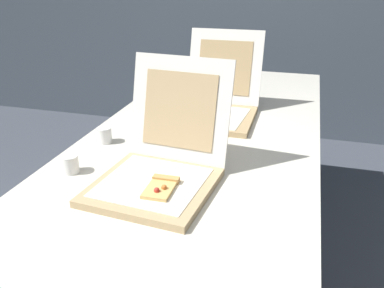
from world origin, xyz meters
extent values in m
cube|color=silver|center=(0.00, 0.64, 0.71)|extent=(0.88, 2.34, 0.03)
cylinder|color=gray|center=(-0.37, 1.75, 0.35)|extent=(0.04, 0.04, 0.69)
cylinder|color=gray|center=(0.37, 1.75, 0.35)|extent=(0.04, 0.04, 0.69)
cube|color=tan|center=(-0.03, 0.24, 0.73)|extent=(0.36, 0.36, 0.02)
cube|color=silver|center=(-0.04, 0.25, 0.75)|extent=(0.31, 0.31, 0.00)
cube|color=white|center=(-0.02, 0.45, 0.91)|extent=(0.34, 0.12, 0.33)
cube|color=tan|center=(-0.02, 0.45, 0.91)|extent=(0.25, 0.08, 0.23)
cube|color=#E0B266|center=(0.00, 0.21, 0.75)|extent=(0.08, 0.11, 0.01)
cube|color=tan|center=(0.00, 0.26, 0.75)|extent=(0.08, 0.03, 0.02)
sphere|color=orange|center=(0.01, 0.21, 0.76)|extent=(0.02, 0.02, 0.02)
sphere|color=red|center=(0.00, 0.19, 0.76)|extent=(0.02, 0.02, 0.02)
cube|color=tan|center=(0.00, 0.87, 0.73)|extent=(0.34, 0.34, 0.02)
cube|color=silver|center=(-0.01, 0.87, 0.75)|extent=(0.30, 0.30, 0.00)
cube|color=white|center=(0.00, 1.08, 0.91)|extent=(0.34, 0.10, 0.32)
cube|color=tan|center=(0.00, 1.08, 0.90)|extent=(0.24, 0.07, 0.23)
cube|color=#EAC156|center=(-0.04, 0.83, 0.75)|extent=(0.11, 0.14, 0.01)
cube|color=tan|center=(-0.01, 0.88, 0.75)|extent=(0.07, 0.05, 0.02)
sphere|color=#2D6628|center=(-0.06, 0.80, 0.76)|extent=(0.02, 0.02, 0.02)
cylinder|color=white|center=(-0.33, 0.28, 0.75)|extent=(0.05, 0.05, 0.06)
cylinder|color=white|center=(-0.22, 1.04, 0.75)|extent=(0.05, 0.05, 0.06)
cylinder|color=white|center=(-0.33, 0.53, 0.75)|extent=(0.05, 0.05, 0.06)
cylinder|color=white|center=(-0.25, 0.73, 0.75)|extent=(0.05, 0.05, 0.06)
camera|label=1|loc=(0.36, -0.72, 1.33)|focal=38.10mm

